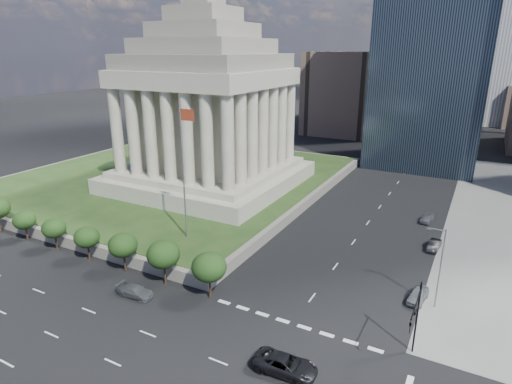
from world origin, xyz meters
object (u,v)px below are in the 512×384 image
Objects in this scene: traffic_signal_ne at (415,317)px; street_lamp_north at (439,264)px; pickup_truck at (285,365)px; flagpole at (184,165)px; parked_sedan_near at (418,295)px; suv_grey at (135,291)px; war_memorial at (207,89)px; parked_sedan_far at (427,218)px; parked_sedan_mid at (434,245)px.

street_lamp_north reaches higher than traffic_signal_ne.
traffic_signal_ne is 1.30× the size of pickup_truck.
traffic_signal_ne is at bearing -16.71° from flagpole.
pickup_truck is (-10.12, -6.91, -4.39)m from traffic_signal_ne.
parked_sedan_near is at bearing 168.29° from street_lamp_north.
suv_grey is at bearing -80.20° from flagpole.
war_memorial is 54.92m from street_lamp_north.
pickup_truck reaches higher than parked_sedan_far.
parked_sedan_near is 15.85m from parked_sedan_mid.
flagpole reaches higher than street_lamp_north.
pickup_truck is 20.71m from parked_sedan_near.
flagpole is 2.50× the size of traffic_signal_ne.
pickup_truck is 35.63m from parked_sedan_mid.
traffic_signal_ne is 27.92m from parked_sedan_mid.
suv_grey is 1.12× the size of parked_sedan_far.
war_memorial reaches higher than street_lamp_north.
war_memorial is 47.90m from parked_sedan_far.
suv_grey is (-31.91, -3.72, -4.54)m from traffic_signal_ne.
street_lamp_north is at bearing -79.01° from parked_sedan_mid.
traffic_signal_ne is 1.88× the size of parked_sedan_mid.
suv_grey is 1.08× the size of parked_sedan_near.
street_lamp_north is 36.36m from suv_grey.
flagpole is at bearing -170.53° from parked_sedan_near.
parked_sedan_mid is (45.50, -6.77, -20.70)m from war_memorial.
war_memorial is 1.95× the size of flagpole.
traffic_signal_ne is 11.34m from street_lamp_north.
traffic_signal_ne is at bearing -83.35° from parked_sedan_mid.
traffic_signal_ne is (34.33, -10.30, -7.86)m from flagpole.
flagpole is at bearing 6.52° from suv_grey.
street_lamp_north is 2.22× the size of parked_sedan_near.
flagpole is 4.45× the size of parked_sedan_near.
parked_sedan_near is at bearing 2.37° from flagpole.
war_memorial is 54.84m from parked_sedan_near.
parked_sedan_far is at bearing 95.18° from traffic_signal_ne.
war_memorial is at bearing 116.89° from flagpole.
flagpole is at bearing -129.46° from parked_sedan_far.
flagpole reaches higher than suv_grey.
flagpole is 32.13m from pickup_truck.
street_lamp_north is 21.79m from pickup_truck.
street_lamp_north is 2.06× the size of suv_grey.
flagpole reaches higher than parked_sedan_mid.
traffic_signal_ne is 13.02m from pickup_truck.
flagpole is at bearing 51.88° from pickup_truck.
street_lamp_north reaches higher than parked_sedan_near.
flagpole reaches higher than pickup_truck.
parked_sedan_mid is at bearing 97.10° from parked_sedan_near.
street_lamp_north reaches higher than parked_sedan_mid.
pickup_truck is 22.02m from suv_grey.
parked_sedan_mid is at bearing -8.47° from war_memorial.
parked_sedan_near is (-1.00, 11.68, -4.48)m from traffic_signal_ne.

